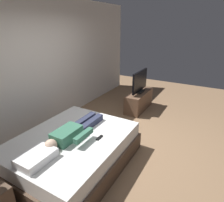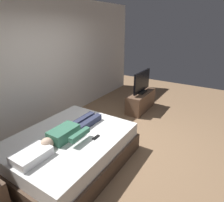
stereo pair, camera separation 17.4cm
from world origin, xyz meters
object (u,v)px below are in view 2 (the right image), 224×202
Objects in this scene: bed at (70,149)px; tv at (142,83)px; pillow at (32,155)px; tv_stand at (141,101)px; person at (70,130)px; remote at (96,137)px.

bed is 2.70m from tv.
tv_stand is (3.34, -0.10, -0.35)m from pillow.
tv reaches higher than pillow.
bed is at bearing 177.85° from tv_stand.
person reaches higher than pillow.
pillow is at bearing 178.73° from person.
pillow is 0.55× the size of tv.
tv_stand is at bearing 7.41° from remote.
pillow is 3.20× the size of remote.
remote is 0.14× the size of tv_stand.
tv is at bearing -2.15° from bed.
tv reaches higher than bed.
pillow is 3.36m from tv_stand.
tv is (2.62, -0.08, 0.16)m from person.
tv is at bearing -1.71° from pillow.
bed is 0.36m from person.
remote is 2.51m from tv_stand.
person is 0.44m from remote.
tv reaches higher than person.
pillow is 0.72m from person.
tv_stand is (2.62, -0.08, -0.37)m from person.
pillow is 3.35m from tv.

